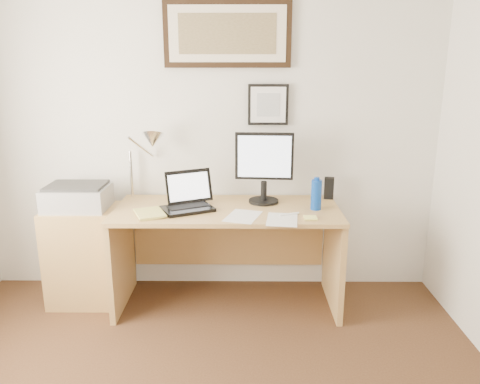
{
  "coord_description": "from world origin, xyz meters",
  "views": [
    {
      "loc": [
        0.27,
        -1.55,
        1.73
      ],
      "look_at": [
        0.25,
        1.43,
        0.92
      ],
      "focal_mm": 35.0,
      "sensor_mm": 36.0,
      "label": 1
    }
  ],
  "objects_px": {
    "lcd_monitor": "(264,164)",
    "printer": "(77,197)",
    "desk": "(228,235)",
    "side_cabinet": "(84,255)",
    "laptop": "(188,201)",
    "book": "(136,215)",
    "water_bottle": "(316,195)"
  },
  "relations": [
    {
      "from": "lcd_monitor",
      "to": "printer",
      "type": "distance_m",
      "value": 1.37
    },
    {
      "from": "desk",
      "to": "printer",
      "type": "bearing_deg",
      "value": -178.05
    },
    {
      "from": "side_cabinet",
      "to": "laptop",
      "type": "relative_size",
      "value": 1.71
    },
    {
      "from": "lcd_monitor",
      "to": "desk",
      "type": "bearing_deg",
      "value": -168.99
    },
    {
      "from": "laptop",
      "to": "lcd_monitor",
      "type": "xyz_separation_m",
      "value": [
        0.54,
        0.15,
        0.23
      ]
    },
    {
      "from": "laptop",
      "to": "printer",
      "type": "relative_size",
      "value": 0.97
    },
    {
      "from": "side_cabinet",
      "to": "lcd_monitor",
      "type": "xyz_separation_m",
      "value": [
        1.34,
        0.09,
        0.68
      ]
    },
    {
      "from": "side_cabinet",
      "to": "book",
      "type": "bearing_deg",
      "value": -27.75
    },
    {
      "from": "book",
      "to": "printer",
      "type": "height_order",
      "value": "printer"
    },
    {
      "from": "water_bottle",
      "to": "book",
      "type": "xyz_separation_m",
      "value": [
        -1.23,
        -0.17,
        -0.1
      ]
    },
    {
      "from": "water_bottle",
      "to": "laptop",
      "type": "height_order",
      "value": "laptop"
    },
    {
      "from": "water_bottle",
      "to": "laptop",
      "type": "relative_size",
      "value": 0.5
    },
    {
      "from": "water_bottle",
      "to": "book",
      "type": "relative_size",
      "value": 0.85
    },
    {
      "from": "desk",
      "to": "lcd_monitor",
      "type": "distance_m",
      "value": 0.59
    },
    {
      "from": "side_cabinet",
      "to": "laptop",
      "type": "bearing_deg",
      "value": -4.42
    },
    {
      "from": "side_cabinet",
      "to": "book",
      "type": "height_order",
      "value": "book"
    },
    {
      "from": "desk",
      "to": "lcd_monitor",
      "type": "xyz_separation_m",
      "value": [
        0.27,
        0.05,
        0.53
      ]
    },
    {
      "from": "water_bottle",
      "to": "book",
      "type": "bearing_deg",
      "value": -172.09
    },
    {
      "from": "water_bottle",
      "to": "laptop",
      "type": "xyz_separation_m",
      "value": [
        -0.9,
        0.01,
        -0.05
      ]
    },
    {
      "from": "book",
      "to": "laptop",
      "type": "relative_size",
      "value": 0.58
    },
    {
      "from": "desk",
      "to": "side_cabinet",
      "type": "bearing_deg",
      "value": -178.11
    },
    {
      "from": "lcd_monitor",
      "to": "water_bottle",
      "type": "bearing_deg",
      "value": -24.13
    },
    {
      "from": "book",
      "to": "desk",
      "type": "relative_size",
      "value": 0.16
    },
    {
      "from": "desk",
      "to": "laptop",
      "type": "distance_m",
      "value": 0.41
    },
    {
      "from": "side_cabinet",
      "to": "water_bottle",
      "type": "height_order",
      "value": "water_bottle"
    },
    {
      "from": "book",
      "to": "lcd_monitor",
      "type": "distance_m",
      "value": 0.97
    },
    {
      "from": "desk",
      "to": "lcd_monitor",
      "type": "relative_size",
      "value": 3.08
    },
    {
      "from": "printer",
      "to": "side_cabinet",
      "type": "bearing_deg",
      "value": 7.61
    },
    {
      "from": "water_bottle",
      "to": "desk",
      "type": "xyz_separation_m",
      "value": [
        -0.63,
        0.11,
        -0.34
      ]
    },
    {
      "from": "side_cabinet",
      "to": "book",
      "type": "distance_m",
      "value": 0.66
    },
    {
      "from": "laptop",
      "to": "lcd_monitor",
      "type": "relative_size",
      "value": 0.82
    },
    {
      "from": "side_cabinet",
      "to": "desk",
      "type": "distance_m",
      "value": 1.08
    }
  ]
}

